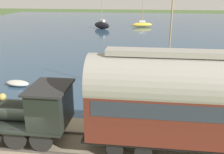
# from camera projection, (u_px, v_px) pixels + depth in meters

# --- Properties ---
(harbor_water) EXTENTS (80.00, 80.00, 0.01)m
(harbor_water) POSITION_uv_depth(u_px,v_px,m) (118.00, 29.00, 53.73)
(harbor_water) COLOR #2D4760
(harbor_water) RESTS_ON ground
(rail_embankment) EXTENTS (5.40, 56.00, 0.66)m
(rail_embankment) POSITION_uv_depth(u_px,v_px,m) (31.00, 146.00, 13.20)
(rail_embankment) COLOR gray
(rail_embankment) RESTS_ON ground
(steam_locomotive) EXTENTS (2.47, 5.11, 3.37)m
(steam_locomotive) POSITION_uv_depth(u_px,v_px,m) (31.00, 110.00, 12.53)
(steam_locomotive) COLOR black
(steam_locomotive) RESTS_ON rail_embankment
(passenger_coach) EXTENTS (2.47, 9.96, 4.71)m
(passenger_coach) POSITION_uv_depth(u_px,v_px,m) (197.00, 99.00, 11.32)
(passenger_coach) COLOR black
(passenger_coach) RESTS_ON rail_embankment
(sailboat_black) EXTENTS (3.14, 3.96, 5.69)m
(sailboat_black) POSITION_uv_depth(u_px,v_px,m) (102.00, 25.00, 54.01)
(sailboat_black) COLOR black
(sailboat_black) RESTS_ON harbor_water
(sailboat_teal) EXTENTS (2.94, 3.99, 7.97)m
(sailboat_teal) POSITION_uv_depth(u_px,v_px,m) (166.00, 90.00, 19.08)
(sailboat_teal) COLOR #1E707A
(sailboat_teal) RESTS_ON harbor_water
(sailboat_yellow) EXTENTS (1.95, 4.48, 5.56)m
(sailboat_yellow) POSITION_uv_depth(u_px,v_px,m) (142.00, 24.00, 56.82)
(sailboat_yellow) COLOR gold
(sailboat_yellow) RESTS_ON harbor_water
(rowboat_near_shore) EXTENTS (2.72, 2.10, 0.48)m
(rowboat_near_shore) POSITION_uv_depth(u_px,v_px,m) (104.00, 74.00, 24.32)
(rowboat_near_shore) COLOR #B7B2A3
(rowboat_near_shore) RESTS_ON harbor_water
(rowboat_mid_harbor) EXTENTS (1.41, 2.25, 0.45)m
(rowboat_mid_harbor) POSITION_uv_depth(u_px,v_px,m) (18.00, 83.00, 22.10)
(rowboat_mid_harbor) COLOR beige
(rowboat_mid_harbor) RESTS_ON harbor_water
(rowboat_far_out) EXTENTS (1.25, 2.62, 0.36)m
(rowboat_far_out) POSITION_uv_depth(u_px,v_px,m) (43.00, 100.00, 18.86)
(rowboat_far_out) COLOR silver
(rowboat_far_out) RESTS_ON harbor_water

